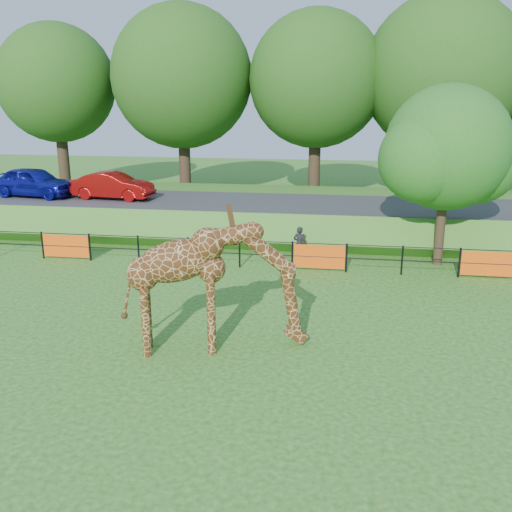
% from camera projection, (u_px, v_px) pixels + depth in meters
% --- Properties ---
extents(ground, '(90.00, 90.00, 0.00)m').
position_uv_depth(ground, '(182.00, 361.00, 14.10)').
color(ground, '#215615').
rests_on(ground, ground).
extents(giraffe, '(4.76, 2.04, 3.36)m').
position_uv_depth(giraffe, '(216.00, 287.00, 14.37)').
color(giraffe, '#502910').
rests_on(giraffe, ground).
extents(perimeter_fence, '(28.07, 0.10, 1.10)m').
position_uv_depth(perimeter_fence, '(240.00, 253.00, 21.55)').
color(perimeter_fence, black).
rests_on(perimeter_fence, ground).
extents(embankment, '(40.00, 9.00, 1.30)m').
position_uv_depth(embankment, '(266.00, 212.00, 28.65)').
color(embankment, '#215615').
rests_on(embankment, ground).
extents(road, '(40.00, 5.00, 0.12)m').
position_uv_depth(road, '(262.00, 203.00, 27.03)').
color(road, '#333335').
rests_on(road, embankment).
extents(car_blue, '(4.51, 2.34, 1.47)m').
position_uv_depth(car_blue, '(34.00, 182.00, 28.24)').
color(car_blue, '#1317A1').
rests_on(car_blue, road).
extents(car_red, '(4.05, 1.75, 1.30)m').
position_uv_depth(car_red, '(113.00, 186.00, 27.62)').
color(car_red, '#9D0C0B').
rests_on(car_red, road).
extents(visitor, '(0.59, 0.48, 1.42)m').
position_uv_depth(visitor, '(300.00, 244.00, 22.23)').
color(visitor, black).
rests_on(visitor, ground).
extents(tree_east, '(5.40, 4.71, 6.76)m').
position_uv_depth(tree_east, '(450.00, 153.00, 20.96)').
color(tree_east, '#312316').
rests_on(tree_east, ground).
extents(bg_tree_line, '(37.30, 8.80, 11.82)m').
position_uv_depth(bg_tree_line, '(315.00, 79.00, 32.74)').
color(bg_tree_line, '#312316').
rests_on(bg_tree_line, ground).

